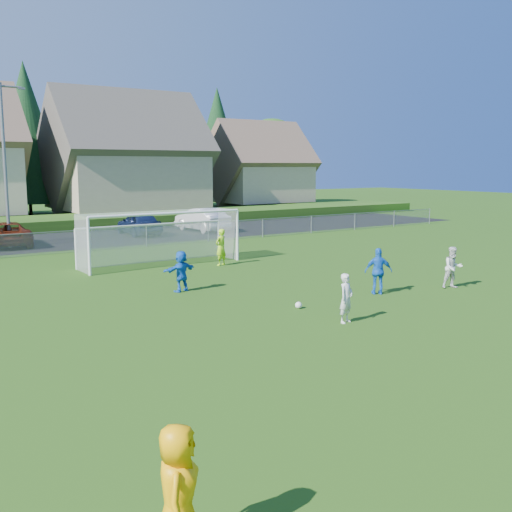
# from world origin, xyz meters

# --- Properties ---
(ground) EXTENTS (160.00, 160.00, 0.00)m
(ground) POSITION_xyz_m (0.00, 0.00, 0.00)
(ground) COLOR #193D0C
(ground) RESTS_ON ground
(asphalt_lot) EXTENTS (60.00, 60.00, 0.00)m
(asphalt_lot) POSITION_xyz_m (0.00, 27.50, 0.01)
(asphalt_lot) COLOR black
(asphalt_lot) RESTS_ON ground
(grass_embankment) EXTENTS (70.00, 6.00, 0.80)m
(grass_embankment) POSITION_xyz_m (0.00, 35.00, 0.40)
(grass_embankment) COLOR #1E420F
(grass_embankment) RESTS_ON ground
(soccer_ball) EXTENTS (0.22, 0.22, 0.22)m
(soccer_ball) POSITION_xyz_m (-0.02, 5.53, 0.11)
(soccer_ball) COLOR white
(soccer_ball) RESTS_ON ground
(referee) EXTENTS (0.88, 0.96, 1.64)m
(referee) POSITION_xyz_m (-8.83, -3.42, 0.82)
(referee) COLOR #FFAA05
(referee) RESTS_ON ground
(player_white_a) EXTENTS (0.61, 0.49, 1.46)m
(player_white_a) POSITION_xyz_m (0.06, 3.38, 0.73)
(player_white_a) COLOR silver
(player_white_a) RESTS_ON ground
(player_white_b) EXTENTS (0.93, 0.84, 1.57)m
(player_white_b) POSITION_xyz_m (6.76, 4.84, 0.78)
(player_white_b) COLOR silver
(player_white_b) RESTS_ON ground
(player_blue_a) EXTENTS (1.03, 0.88, 1.66)m
(player_blue_a) POSITION_xyz_m (3.69, 5.66, 0.83)
(player_blue_a) COLOR blue
(player_blue_a) RESTS_ON ground
(player_blue_b) EXTENTS (1.46, 0.73, 1.50)m
(player_blue_b) POSITION_xyz_m (-1.92, 10.02, 0.75)
(player_blue_b) COLOR blue
(player_blue_b) RESTS_ON ground
(goalkeeper) EXTENTS (0.71, 0.58, 1.69)m
(goalkeeper) POSITION_xyz_m (2.23, 14.18, 0.84)
(goalkeeper) COLOR #ABE81B
(goalkeeper) RESTS_ON ground
(car_c) EXTENTS (2.79, 5.20, 1.39)m
(car_c) POSITION_xyz_m (-4.47, 26.75, 0.69)
(car_c) COLOR #5A1C0A
(car_c) RESTS_ON ground
(car_e) EXTENTS (1.96, 4.55, 1.53)m
(car_e) POSITION_xyz_m (3.96, 27.62, 0.77)
(car_e) COLOR #132044
(car_e) RESTS_ON ground
(car_f) EXTENTS (1.96, 4.99, 1.62)m
(car_f) POSITION_xyz_m (8.57, 27.40, 0.81)
(car_f) COLOR silver
(car_f) RESTS_ON ground
(soccer_goal) EXTENTS (7.42, 1.90, 2.50)m
(soccer_goal) POSITION_xyz_m (0.00, 16.05, 1.63)
(soccer_goal) COLOR white
(soccer_goal) RESTS_ON ground
(chainlink_fence) EXTENTS (52.06, 0.06, 1.20)m
(chainlink_fence) POSITION_xyz_m (0.00, 22.00, 0.63)
(chainlink_fence) COLOR gray
(chainlink_fence) RESTS_ON ground
(streetlight) EXTENTS (1.38, 0.18, 9.00)m
(streetlight) POSITION_xyz_m (-4.45, 26.00, 4.84)
(streetlight) COLOR slate
(streetlight) RESTS_ON ground
(houses_row) EXTENTS (53.90, 11.45, 13.27)m
(houses_row) POSITION_xyz_m (1.97, 42.46, 7.33)
(houses_row) COLOR tan
(houses_row) RESTS_ON ground
(tree_row) EXTENTS (65.98, 12.36, 13.80)m
(tree_row) POSITION_xyz_m (1.04, 48.74, 6.91)
(tree_row) COLOR #382616
(tree_row) RESTS_ON ground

